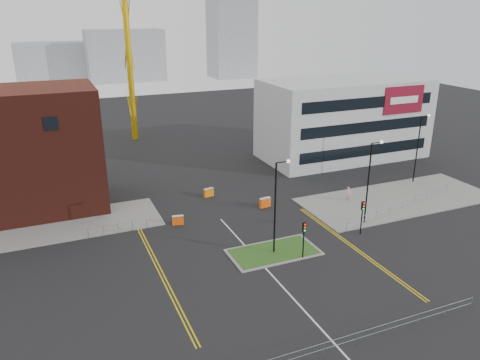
% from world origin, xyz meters
% --- Properties ---
extents(ground, '(200.00, 200.00, 0.00)m').
position_xyz_m(ground, '(0.00, 0.00, 0.00)').
color(ground, black).
rests_on(ground, ground).
extents(pavement_left, '(28.00, 8.00, 0.12)m').
position_xyz_m(pavement_left, '(-20.00, 22.00, 0.06)').
color(pavement_left, slate).
rests_on(pavement_left, ground).
extents(pavement_right, '(24.00, 10.00, 0.12)m').
position_xyz_m(pavement_right, '(22.00, 14.00, 0.06)').
color(pavement_right, slate).
rests_on(pavement_right, ground).
extents(island_kerb, '(8.60, 4.60, 0.08)m').
position_xyz_m(island_kerb, '(2.00, 8.00, 0.04)').
color(island_kerb, slate).
rests_on(island_kerb, ground).
extents(grass_island, '(8.00, 4.00, 0.12)m').
position_xyz_m(grass_island, '(2.00, 8.00, 0.06)').
color(grass_island, '#214517').
rests_on(grass_island, ground).
extents(office_block, '(25.00, 12.20, 12.00)m').
position_xyz_m(office_block, '(26.01, 31.97, 6.00)').
color(office_block, '#ACAEB1').
rests_on(office_block, ground).
extents(streetlamp_island, '(1.46, 0.36, 9.18)m').
position_xyz_m(streetlamp_island, '(2.22, 8.00, 5.41)').
color(streetlamp_island, black).
rests_on(streetlamp_island, ground).
extents(streetlamp_right_near, '(1.46, 0.36, 9.18)m').
position_xyz_m(streetlamp_right_near, '(14.22, 10.00, 5.41)').
color(streetlamp_right_near, black).
rests_on(streetlamp_right_near, ground).
extents(streetlamp_right_far, '(1.46, 0.36, 9.18)m').
position_xyz_m(streetlamp_right_far, '(28.22, 18.00, 5.41)').
color(streetlamp_right_far, black).
rests_on(streetlamp_right_far, ground).
extents(traffic_light_island, '(0.28, 0.33, 3.65)m').
position_xyz_m(traffic_light_island, '(4.00, 5.98, 2.57)').
color(traffic_light_island, black).
rests_on(traffic_light_island, ground).
extents(traffic_light_right, '(0.28, 0.33, 3.65)m').
position_xyz_m(traffic_light_right, '(12.00, 7.98, 2.57)').
color(traffic_light_right, black).
rests_on(traffic_light_right, ground).
extents(railing_front, '(24.05, 0.05, 1.10)m').
position_xyz_m(railing_front, '(0.00, -6.00, 0.78)').
color(railing_front, gray).
rests_on(railing_front, ground).
extents(railing_left, '(6.05, 0.05, 1.10)m').
position_xyz_m(railing_left, '(-11.00, 18.00, 0.74)').
color(railing_left, gray).
rests_on(railing_left, ground).
extents(railing_right, '(19.05, 5.05, 1.10)m').
position_xyz_m(railing_right, '(20.50, 11.50, 0.78)').
color(railing_right, gray).
rests_on(railing_right, ground).
extents(centre_line, '(0.15, 30.00, 0.01)m').
position_xyz_m(centre_line, '(0.00, 2.00, 0.01)').
color(centre_line, silver).
rests_on(centre_line, ground).
extents(yellow_left_a, '(0.12, 24.00, 0.01)m').
position_xyz_m(yellow_left_a, '(-9.00, 10.00, 0.01)').
color(yellow_left_a, gold).
rests_on(yellow_left_a, ground).
extents(yellow_left_b, '(0.12, 24.00, 0.01)m').
position_xyz_m(yellow_left_b, '(-8.70, 10.00, 0.01)').
color(yellow_left_b, gold).
rests_on(yellow_left_b, ground).
extents(yellow_right_a, '(0.12, 20.00, 0.01)m').
position_xyz_m(yellow_right_a, '(9.50, 6.00, 0.01)').
color(yellow_right_a, gold).
rests_on(yellow_right_a, ground).
extents(yellow_right_b, '(0.12, 20.00, 0.01)m').
position_xyz_m(yellow_right_b, '(9.80, 6.00, 0.01)').
color(yellow_right_b, gold).
rests_on(yellow_right_b, ground).
extents(skyline_b, '(24.00, 12.00, 16.00)m').
position_xyz_m(skyline_b, '(10.00, 130.00, 8.00)').
color(skyline_b, gray).
rests_on(skyline_b, ground).
extents(skyline_c, '(14.00, 12.00, 28.00)m').
position_xyz_m(skyline_c, '(45.00, 125.00, 14.00)').
color(skyline_c, gray).
rests_on(skyline_c, ground).
extents(skyline_d, '(30.00, 12.00, 12.00)m').
position_xyz_m(skyline_d, '(-8.00, 140.00, 6.00)').
color(skyline_d, gray).
rests_on(skyline_d, ground).
extents(pedestrian, '(0.73, 0.54, 1.84)m').
position_xyz_m(pedestrian, '(16.01, 15.86, 0.92)').
color(pedestrian, pink).
rests_on(pedestrian, ground).
extents(barrier_left, '(1.26, 0.60, 1.02)m').
position_xyz_m(barrier_left, '(-4.72, 17.59, 0.55)').
color(barrier_left, '#F4540D').
rests_on(barrier_left, ground).
extents(barrier_mid, '(1.31, 0.65, 1.06)m').
position_xyz_m(barrier_mid, '(1.02, 23.94, 0.57)').
color(barrier_mid, orange).
rests_on(barrier_mid, ground).
extents(barrier_right, '(1.41, 0.63, 1.15)m').
position_xyz_m(barrier_right, '(6.00, 18.21, 0.62)').
color(barrier_right, '#FF590E').
rests_on(barrier_right, ground).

